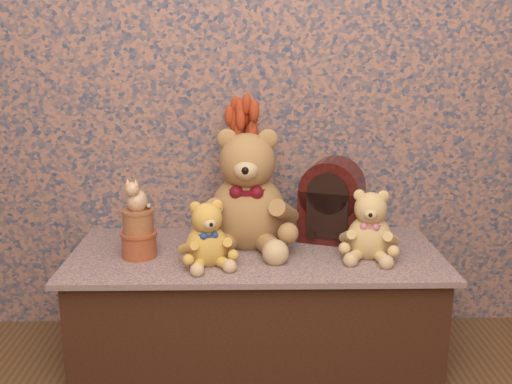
% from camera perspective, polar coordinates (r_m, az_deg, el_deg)
% --- Properties ---
extents(display_shelf, '(1.35, 0.60, 0.42)m').
position_cam_1_polar(display_shelf, '(2.27, -0.02, -10.77)').
color(display_shelf, navy).
rests_on(display_shelf, ground).
extents(teddy_large, '(0.41, 0.47, 0.48)m').
position_cam_1_polar(teddy_large, '(2.20, -0.80, 0.84)').
color(teddy_large, '#915F38').
rests_on(teddy_large, display_shelf).
extents(teddy_medium, '(0.25, 0.28, 0.25)m').
position_cam_1_polar(teddy_medium, '(2.04, -4.80, -3.66)').
color(teddy_medium, '#C78738').
rests_on(teddy_medium, display_shelf).
extents(teddy_small, '(0.26, 0.29, 0.27)m').
position_cam_1_polar(teddy_small, '(2.14, 10.95, -2.75)').
color(teddy_small, tan).
rests_on(teddy_small, display_shelf).
extents(cathedral_radio, '(0.27, 0.24, 0.32)m').
position_cam_1_polar(cathedral_radio, '(2.30, 7.35, -0.75)').
color(cathedral_radio, black).
rests_on(cathedral_radio, display_shelf).
extents(ceramic_vase, '(0.15, 0.15, 0.19)m').
position_cam_1_polar(ceramic_vase, '(2.28, -1.52, -2.41)').
color(ceramic_vase, tan).
rests_on(ceramic_vase, display_shelf).
extents(dried_stalks, '(0.25, 0.25, 0.40)m').
position_cam_1_polar(dried_stalks, '(2.21, -1.58, 5.01)').
color(dried_stalks, '#B93C1D').
rests_on(dried_stalks, ceramic_vase).
extents(biscuit_tin_lower, '(0.15, 0.15, 0.09)m').
position_cam_1_polar(biscuit_tin_lower, '(2.16, -11.21, -5.03)').
color(biscuit_tin_lower, '#BD7237').
rests_on(biscuit_tin_lower, display_shelf).
extents(biscuit_tin_upper, '(0.12, 0.12, 0.08)m').
position_cam_1_polar(biscuit_tin_upper, '(2.14, -11.33, -2.83)').
color(biscuit_tin_upper, tan).
rests_on(biscuit_tin_upper, biscuit_tin_lower).
extents(cat_figurine, '(0.12, 0.12, 0.12)m').
position_cam_1_polar(cat_figurine, '(2.11, -11.46, -0.16)').
color(cat_figurine, silver).
rests_on(cat_figurine, biscuit_tin_upper).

